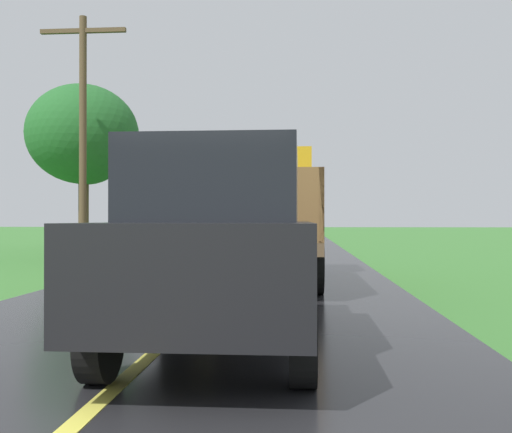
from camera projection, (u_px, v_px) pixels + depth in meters
banana_truck_near at (261, 213)px, 12.02m from camera, size 2.38×5.82×2.80m
utility_pole_roadside at (83, 129)px, 15.82m from camera, size 2.42×0.20×6.95m
roadside_tree_near_left at (83, 135)px, 18.93m from camera, size 3.65×3.65×5.79m
roadside_tree_mid_right at (86, 148)px, 25.46m from camera, size 3.65×3.65×6.17m
following_car at (222, 245)px, 5.50m from camera, size 1.74×4.10×1.92m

